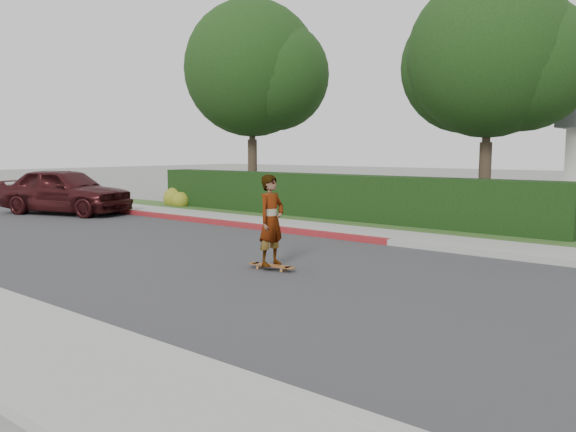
# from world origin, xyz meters

# --- Properties ---
(ground) EXTENTS (120.00, 120.00, 0.00)m
(ground) POSITION_xyz_m (0.00, 0.00, 0.00)
(ground) COLOR slate
(ground) RESTS_ON ground
(road) EXTENTS (60.00, 8.00, 0.01)m
(road) POSITION_xyz_m (0.00, 0.00, 0.01)
(road) COLOR #2D2D30
(road) RESTS_ON ground
(curb_near) EXTENTS (60.00, 0.20, 0.15)m
(curb_near) POSITION_xyz_m (0.00, -4.10, 0.07)
(curb_near) COLOR #9E9E99
(curb_near) RESTS_ON ground
(curb_far) EXTENTS (60.00, 0.20, 0.15)m
(curb_far) POSITION_xyz_m (0.00, 4.10, 0.07)
(curb_far) COLOR #9E9E99
(curb_far) RESTS_ON ground
(curb_red_section) EXTENTS (12.00, 0.21, 0.15)m
(curb_red_section) POSITION_xyz_m (-5.00, 4.10, 0.08)
(curb_red_section) COLOR maroon
(curb_red_section) RESTS_ON ground
(sidewalk_far) EXTENTS (60.00, 1.60, 0.12)m
(sidewalk_far) POSITION_xyz_m (0.00, 5.00, 0.06)
(sidewalk_far) COLOR gray
(sidewalk_far) RESTS_ON ground
(planting_strip) EXTENTS (60.00, 1.60, 0.10)m
(planting_strip) POSITION_xyz_m (0.00, 6.60, 0.05)
(planting_strip) COLOR #2D4C1E
(planting_strip) RESTS_ON ground
(hedge) EXTENTS (15.00, 1.00, 1.50)m
(hedge) POSITION_xyz_m (-3.00, 7.20, 0.75)
(hedge) COLOR black
(hedge) RESTS_ON ground
(flowering_shrub) EXTENTS (1.40, 1.00, 0.90)m
(flowering_shrub) POSITION_xyz_m (-10.01, 6.74, 0.33)
(flowering_shrub) COLOR #2D4C19
(flowering_shrub) RESTS_ON ground
(tree_left) EXTENTS (5.99, 5.21, 8.00)m
(tree_left) POSITION_xyz_m (-7.51, 8.69, 5.26)
(tree_left) COLOR #33261C
(tree_left) RESTS_ON ground
(tree_center) EXTENTS (5.66, 4.84, 7.44)m
(tree_center) POSITION_xyz_m (1.49, 9.19, 4.90)
(tree_center) COLOR #33261C
(tree_center) RESTS_ON ground
(skateboard) EXTENTS (1.03, 0.33, 0.09)m
(skateboard) POSITION_xyz_m (0.65, 0.15, 0.09)
(skateboard) COLOR #B16D30
(skateboard) RESTS_ON ground
(skateboarder) EXTENTS (0.42, 0.63, 1.72)m
(skateboarder) POSITION_xyz_m (0.65, 0.15, 0.96)
(skateboarder) COLOR white
(skateboarder) RESTS_ON skateboard
(car_maroon) EXTENTS (5.27, 3.38, 1.67)m
(car_maroon) POSITION_xyz_m (-11.33, 2.74, 0.84)
(car_maroon) COLOR #3D1315
(car_maroon) RESTS_ON ground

